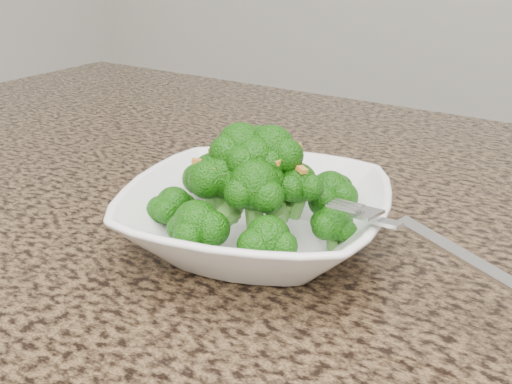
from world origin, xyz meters
The scene contains 5 objects.
granite_counter centered at (0.00, 0.30, 0.89)m, with size 1.64×1.04×0.03m, color brown.
bowl centered at (-0.11, 0.32, 0.93)m, with size 0.21×0.21×0.05m, color white.
broccoli_pile centered at (-0.11, 0.32, 0.99)m, with size 0.19×0.19×0.07m, color #175B0A, non-canonical shape.
garlic_topping centered at (-0.11, 0.32, 1.02)m, with size 0.11×0.11×0.01m, color gold, non-canonical shape.
fork centered at (0.01, 0.30, 0.96)m, with size 0.17×0.03×0.01m, color silver, non-canonical shape.
Camera 1 is at (0.16, -0.08, 1.15)m, focal length 45.00 mm.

